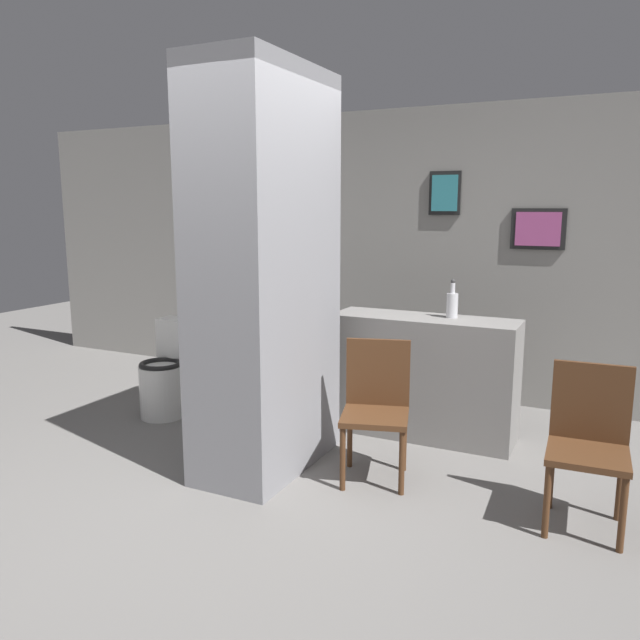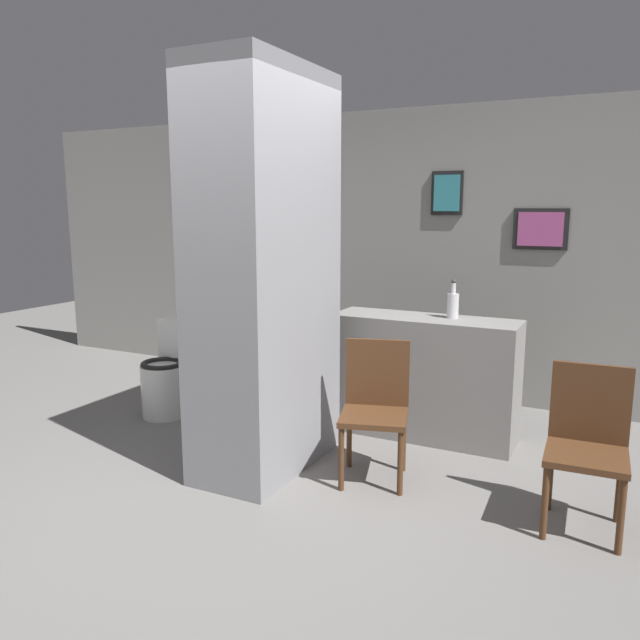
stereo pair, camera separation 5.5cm
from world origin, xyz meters
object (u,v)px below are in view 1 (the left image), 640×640
at_px(chair_by_doorway, 589,439).
at_px(bicycle, 270,371).
at_px(bottle_tall, 452,304).
at_px(toilet, 166,375).
at_px(chair_near_pillar, 376,404).

height_order(chair_by_doorway, bicycle, chair_by_doorway).
bearing_deg(chair_by_doorway, bottle_tall, 133.52).
xyz_separation_m(toilet, chair_by_doorway, (3.28, -0.43, 0.15)).
xyz_separation_m(bicycle, bottle_tall, (1.56, 0.01, 0.70)).
bearing_deg(bicycle, chair_near_pillar, -34.11).
bearing_deg(toilet, chair_near_pillar, -10.15).
bearing_deg(chair_by_doorway, bicycle, 156.83).
xyz_separation_m(chair_near_pillar, bottle_tall, (0.24, 0.91, 0.54)).
xyz_separation_m(toilet, chair_near_pillar, (2.01, -0.36, 0.15)).
bearing_deg(bicycle, chair_by_doorway, -20.51).
distance_m(toilet, chair_near_pillar, 2.05).
bearing_deg(bicycle, toilet, -142.56).
height_order(chair_by_doorway, bottle_tall, bottle_tall).
relative_size(toilet, bottle_tall, 2.75).
distance_m(chair_near_pillar, chair_by_doorway, 1.27).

